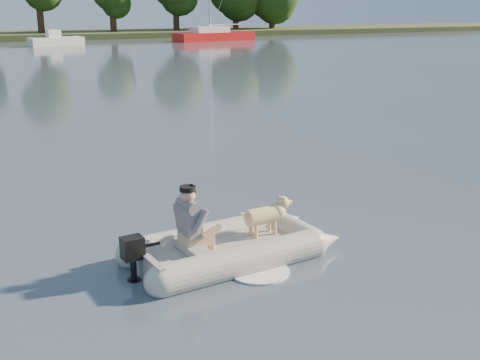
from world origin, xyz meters
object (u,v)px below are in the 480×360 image
man (190,218)px  sailboat (214,36)px  dog (263,219)px  dinghy (231,223)px  motorboat (56,35)px

man → sailboat: size_ratio=0.09×
dog → dinghy: bearing=-175.4°
dinghy → man: man is taller
man → sailboat: sailboat is taller
dinghy → motorboat: bearing=78.0°
dinghy → dog: bearing=4.6°
dog → sailboat: size_ratio=0.08×
dog → sailboat: (18.92, 49.20, 0.02)m
motorboat → dinghy: bearing=-106.5°
motorboat → dog: bearing=-105.8°
man → sailboat: (20.14, 49.35, -0.21)m
man → motorboat: size_ratio=0.21×
sailboat → motorboat: bearing=175.5°
dinghy → dog: 0.59m
dinghy → sailboat: (19.50, 49.32, -0.04)m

